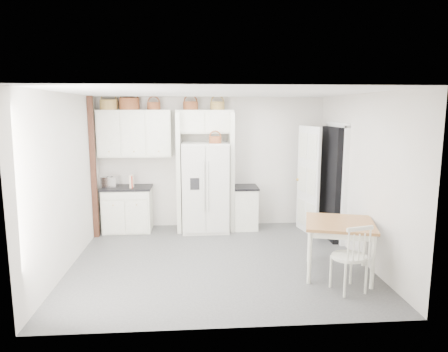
{
  "coord_description": "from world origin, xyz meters",
  "views": [
    {
      "loc": [
        -0.36,
        -6.0,
        2.35
      ],
      "look_at": [
        0.12,
        0.4,
        1.28
      ],
      "focal_mm": 32.0,
      "sensor_mm": 36.0,
      "label": 1
    }
  ],
  "objects": [
    {
      "name": "base_cab_left",
      "position": [
        -1.67,
        1.7,
        0.42
      ],
      "size": [
        0.91,
        0.57,
        0.84
      ],
      "primitive_type": "cube",
      "color": "silver",
      "rests_on": "floor"
    },
    {
      "name": "cookbook_red",
      "position": [
        -1.57,
        1.62,
        0.99
      ],
      "size": [
        0.07,
        0.16,
        0.23
      ],
      "primitive_type": "cube",
      "rotation": [
        0.0,
        0.0,
        0.23
      ],
      "color": "#B1311F",
      "rests_on": "counter_left"
    },
    {
      "name": "basket_upper_c",
      "position": [
        -1.12,
        1.83,
        2.42
      ],
      "size": [
        0.25,
        0.25,
        0.14
      ],
      "primitive_type": "cylinder",
      "color": "brown",
      "rests_on": "upper_cabinet"
    },
    {
      "name": "wall_right",
      "position": [
        2.25,
        0.0,
        1.3
      ],
      "size": [
        0.0,
        4.0,
        4.0
      ],
      "primitive_type": "plane",
      "rotation": [
        1.57,
        0.0,
        -1.57
      ],
      "color": "beige",
      "rests_on": "floor"
    },
    {
      "name": "cookbook_cream",
      "position": [
        -1.56,
        1.62,
        1.0
      ],
      "size": [
        0.06,
        0.17,
        0.24
      ],
      "primitive_type": "cube",
      "rotation": [
        0.0,
        0.0,
        -0.18
      ],
      "color": "beige",
      "rests_on": "counter_left"
    },
    {
      "name": "ceiling",
      "position": [
        0.0,
        0.0,
        2.6
      ],
      "size": [
        4.5,
        4.5,
        0.0
      ],
      "primitive_type": "plane",
      "color": "white",
      "rests_on": "wall_back"
    },
    {
      "name": "floor",
      "position": [
        0.0,
        0.0,
        0.0
      ],
      "size": [
        4.5,
        4.5,
        0.0
      ],
      "primitive_type": "plane",
      "color": "#3F3F3F",
      "rests_on": "ground"
    },
    {
      "name": "basket_bridge_b",
      "position": [
        0.1,
        1.83,
        2.43
      ],
      "size": [
        0.28,
        0.28,
        0.16
      ],
      "primitive_type": "cylinder",
      "color": "brown",
      "rests_on": "bridge_cabinet"
    },
    {
      "name": "doorway_void",
      "position": [
        2.16,
        1.0,
        1.02
      ],
      "size": [
        0.18,
        0.85,
        2.05
      ],
      "primitive_type": "cube",
      "color": "black",
      "rests_on": "floor"
    },
    {
      "name": "base_cab_right",
      "position": [
        0.64,
        1.7,
        0.41
      ],
      "size": [
        0.46,
        0.56,
        0.82
      ],
      "primitive_type": "cube",
      "color": "silver",
      "rests_on": "floor"
    },
    {
      "name": "bridge_cabinet",
      "position": [
        -0.15,
        1.83,
        2.12
      ],
      "size": [
        1.12,
        0.34,
        0.45
      ],
      "primitive_type": "cube",
      "color": "silver",
      "rests_on": "wall_back"
    },
    {
      "name": "fridge_panel_left",
      "position": [
        -0.66,
        1.7,
        1.15
      ],
      "size": [
        0.08,
        0.6,
        2.3
      ],
      "primitive_type": "cube",
      "color": "silver",
      "rests_on": "floor"
    },
    {
      "name": "trim_post",
      "position": [
        -2.2,
        1.35,
        1.3
      ],
      "size": [
        0.09,
        0.09,
        2.6
      ],
      "primitive_type": "cube",
      "color": "black",
      "rests_on": "floor"
    },
    {
      "name": "wall_back",
      "position": [
        0.0,
        2.0,
        1.3
      ],
      "size": [
        4.5,
        0.0,
        4.5
      ],
      "primitive_type": "plane",
      "rotation": [
        1.57,
        0.0,
        0.0
      ],
      "color": "beige",
      "rests_on": "floor"
    },
    {
      "name": "basket_bridge_a",
      "position": [
        -0.42,
        1.83,
        2.43
      ],
      "size": [
        0.28,
        0.28,
        0.16
      ],
      "primitive_type": "cylinder",
      "color": "brown",
      "rests_on": "bridge_cabinet"
    },
    {
      "name": "dining_table",
      "position": [
        1.69,
        -0.67,
        0.39
      ],
      "size": [
        1.16,
        1.16,
        0.78
      ],
      "primitive_type": "cube",
      "rotation": [
        0.0,
        0.0,
        -0.28
      ],
      "color": "brown",
      "rests_on": "floor"
    },
    {
      "name": "basket_fridge_b",
      "position": [
        0.04,
        1.52,
        1.79
      ],
      "size": [
        0.23,
        0.23,
        0.13
      ],
      "primitive_type": "cylinder",
      "color": "brown",
      "rests_on": "refrigerator"
    },
    {
      "name": "wall_left",
      "position": [
        -2.25,
        0.0,
        1.3
      ],
      "size": [
        0.0,
        4.0,
        4.0
      ],
      "primitive_type": "plane",
      "rotation": [
        1.57,
        0.0,
        1.57
      ],
      "color": "beige",
      "rests_on": "floor"
    },
    {
      "name": "basket_upper_a",
      "position": [
        -1.97,
        1.83,
        2.44
      ],
      "size": [
        0.34,
        0.34,
        0.19
      ],
      "primitive_type": "cylinder",
      "color": "brown",
      "rests_on": "upper_cabinet"
    },
    {
      "name": "counter_left",
      "position": [
        -1.67,
        1.7,
        0.86
      ],
      "size": [
        0.95,
        0.61,
        0.04
      ],
      "primitive_type": "cube",
      "color": "black",
      "rests_on": "base_cab_left"
    },
    {
      "name": "basket_upper_b",
      "position": [
        -1.58,
        1.83,
        2.46
      ],
      "size": [
        0.38,
        0.38,
        0.22
      ],
      "primitive_type": "cylinder",
      "color": "brown",
      "rests_on": "upper_cabinet"
    },
    {
      "name": "toaster",
      "position": [
        -1.98,
        1.65,
        0.98
      ],
      "size": [
        0.32,
        0.22,
        0.21
      ],
      "primitive_type": "cube",
      "rotation": [
        0.0,
        0.0,
        -0.16
      ],
      "color": "silver",
      "rests_on": "counter_left"
    },
    {
      "name": "fridge_panel_right",
      "position": [
        0.36,
        1.7,
        1.15
      ],
      "size": [
        0.08,
        0.6,
        2.3
      ],
      "primitive_type": "cube",
      "color": "silver",
      "rests_on": "floor"
    },
    {
      "name": "door_slab",
      "position": [
        1.8,
        1.33,
        1.02
      ],
      "size": [
        0.21,
        0.79,
        2.05
      ],
      "primitive_type": "cube",
      "rotation": [
        0.0,
        0.0,
        -1.36
      ],
      "color": "white",
      "rests_on": "floor"
    },
    {
      "name": "refrigerator",
      "position": [
        -0.15,
        1.62,
        0.87
      ],
      "size": [
        0.89,
        0.72,
        1.73
      ],
      "primitive_type": "cube",
      "color": "silver",
      "rests_on": "floor"
    },
    {
      "name": "counter_right",
      "position": [
        0.64,
        1.7,
        0.83
      ],
      "size": [
        0.5,
        0.59,
        0.04
      ],
      "primitive_type": "cube",
      "color": "black",
      "rests_on": "base_cab_right"
    },
    {
      "name": "upper_cabinet",
      "position": [
        -1.5,
        1.83,
        1.9
      ],
      "size": [
        1.4,
        0.34,
        0.9
      ],
      "primitive_type": "cube",
      "color": "silver",
      "rests_on": "wall_back"
    },
    {
      "name": "windsor_chair",
      "position": [
        1.63,
        -1.2,
        0.47
      ],
      "size": [
        0.55,
        0.52,
        0.94
      ],
      "primitive_type": "cube",
      "rotation": [
        0.0,
        0.0,
        0.26
      ],
      "color": "silver",
      "rests_on": "floor"
    }
  ]
}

